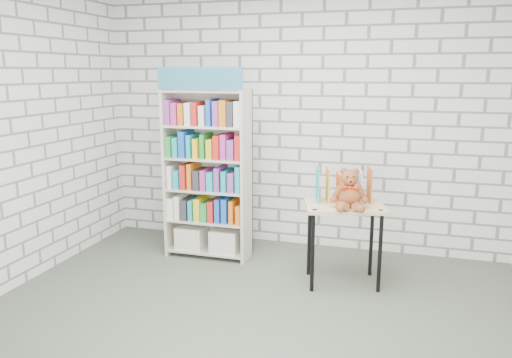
# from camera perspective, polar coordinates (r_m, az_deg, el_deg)

# --- Properties ---
(ground) EXTENTS (4.50, 4.50, 0.00)m
(ground) POSITION_cam_1_polar(r_m,az_deg,el_deg) (4.08, -1.08, -16.33)
(ground) COLOR #474F42
(ground) RESTS_ON ground
(room_shell) EXTENTS (4.52, 4.02, 2.81)m
(room_shell) POSITION_cam_1_polar(r_m,az_deg,el_deg) (3.59, -1.20, 9.59)
(room_shell) COLOR silver
(room_shell) RESTS_ON ground
(bookshelf) EXTENTS (0.89, 0.34, 1.99)m
(bookshelf) POSITION_cam_1_polar(r_m,az_deg,el_deg) (5.25, -5.53, 0.70)
(bookshelf) COLOR beige
(bookshelf) RESTS_ON ground
(display_table) EXTENTS (0.81, 0.65, 0.76)m
(display_table) POSITION_cam_1_polar(r_m,az_deg,el_deg) (4.64, 10.05, -4.17)
(display_table) COLOR tan
(display_table) RESTS_ON ground
(table_books) EXTENTS (0.53, 0.34, 0.29)m
(table_books) POSITION_cam_1_polar(r_m,az_deg,el_deg) (4.69, 9.96, -0.80)
(table_books) COLOR #28AEA6
(table_books) RESTS_ON display_table
(teddy_bear) EXTENTS (0.33, 0.32, 0.36)m
(teddy_bear) POSITION_cam_1_polar(r_m,az_deg,el_deg) (4.48, 10.62, -1.48)
(teddy_bear) COLOR brown
(teddy_bear) RESTS_ON display_table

